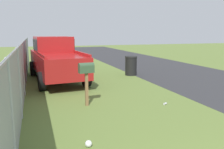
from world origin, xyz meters
The scene contains 6 objects.
mailbox centered at (6.18, 1.27, 1.10)m, with size 0.26×0.50×1.37m.
pickup_truck centered at (10.76, 1.81, 1.11)m, with size 5.76×2.49×2.09m.
trash_bin centered at (10.73, -2.17, 0.52)m, with size 0.65×0.65×1.03m.
fence_section centered at (9.42, 3.20, 1.03)m, with size 17.83×0.07×1.92m.
litter_bag_midfield_b centered at (3.48, 1.84, 0.07)m, with size 0.14×0.14×0.14m, color silver.
litter_can_by_mailbox centered at (5.46, -1.13, 0.03)m, with size 0.07×0.07×0.12m, color silver.
Camera 1 is at (-0.88, 2.80, 2.30)m, focal length 37.61 mm.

